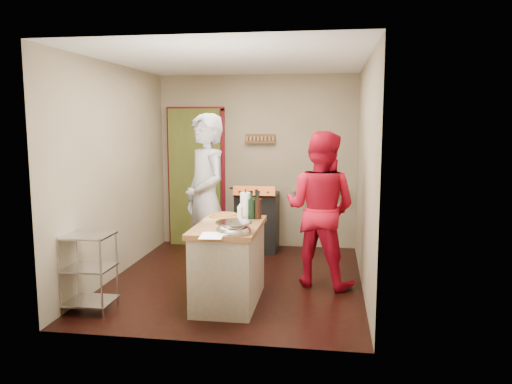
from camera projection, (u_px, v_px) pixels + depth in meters
floor at (236, 280)px, 6.06m from camera, size 3.50×3.50×0.00m
back_wall at (217, 172)px, 7.74m from camera, size 3.00×0.44×2.60m
left_wall at (115, 171)px, 6.10m from camera, size 0.04×3.50×2.60m
right_wall at (365, 175)px, 5.66m from camera, size 0.04×3.50×2.60m
ceiling at (235, 59)px, 5.70m from camera, size 3.00×3.50×0.02m
stove at (257, 221)px, 7.39m from camera, size 0.60×0.63×1.00m
wire_shelving at (89, 269)px, 5.01m from camera, size 0.48×0.40×0.80m
island at (229, 261)px, 5.24m from camera, size 0.66×1.26×1.15m
person_stripe at (206, 201)px, 5.72m from camera, size 0.83×0.87×2.00m
person_red at (320, 209)px, 5.78m from camera, size 1.06×0.95×1.80m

